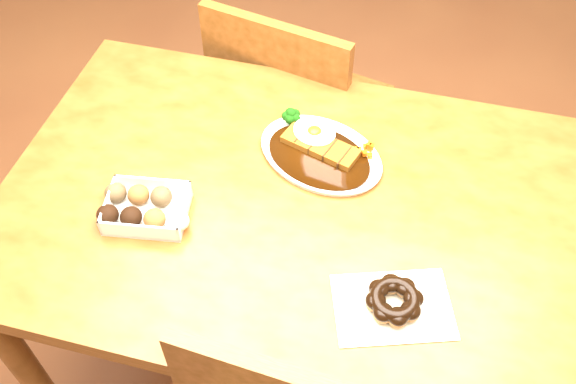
% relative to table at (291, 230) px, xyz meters
% --- Properties ---
extents(ground, '(6.00, 6.00, 0.00)m').
position_rel_table_xyz_m(ground, '(0.00, 0.00, -0.65)').
color(ground, brown).
rests_on(ground, ground).
extents(table, '(1.20, 0.80, 0.75)m').
position_rel_table_xyz_m(table, '(0.00, 0.00, 0.00)').
color(table, '#553111').
rests_on(table, ground).
extents(chair_far, '(0.50, 0.50, 0.87)m').
position_rel_table_xyz_m(chair_far, '(-0.12, 0.54, -0.17)').
color(chair_far, '#553111').
rests_on(chair_far, ground).
extents(katsu_curry_plate, '(0.33, 0.29, 0.06)m').
position_rel_table_xyz_m(katsu_curry_plate, '(0.03, 0.14, 0.11)').
color(katsu_curry_plate, white).
rests_on(katsu_curry_plate, table).
extents(donut_box, '(0.19, 0.14, 0.05)m').
position_rel_table_xyz_m(donut_box, '(-0.27, -0.11, 0.12)').
color(donut_box, white).
rests_on(donut_box, table).
extents(pon_de_ring, '(0.25, 0.21, 0.04)m').
position_rel_table_xyz_m(pon_de_ring, '(0.24, -0.19, 0.12)').
color(pon_de_ring, silver).
rests_on(pon_de_ring, table).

